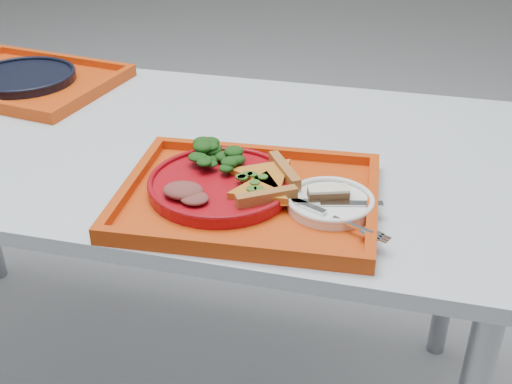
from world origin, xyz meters
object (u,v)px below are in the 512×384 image
dinner_plate (221,186)px  dessert_bar (328,193)px  tray_main (249,200)px  tray_far (25,83)px  navy_plate (24,78)px

dinner_plate → dessert_bar: (0.19, -0.00, 0.01)m
tray_main → dessert_bar: dessert_bar is taller
tray_far → navy_plate: navy_plate is taller
tray_main → dinner_plate: 0.06m
tray_far → dinner_plate: (0.65, -0.41, 0.02)m
tray_far → dinner_plate: dinner_plate is taller
tray_main → tray_far: size_ratio=1.00×
tray_main → dessert_bar: (0.14, 0.01, 0.03)m
tray_far → dessert_bar: size_ratio=5.96×
dinner_plate → tray_main: bearing=-10.3°
navy_plate → dessert_bar: (0.84, -0.41, 0.02)m
tray_main → dessert_bar: bearing=-0.0°
tray_far → navy_plate: bearing=0.0°
navy_plate → dessert_bar: dessert_bar is taller
tray_main → dessert_bar: size_ratio=5.96×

